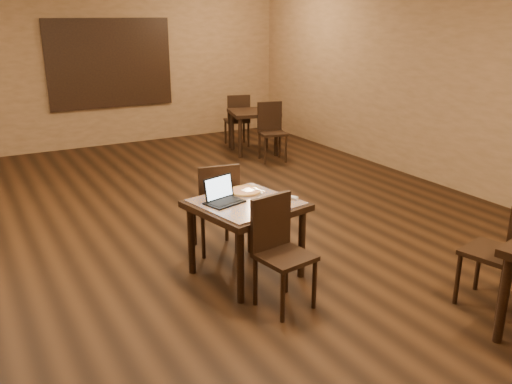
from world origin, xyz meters
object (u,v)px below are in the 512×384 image
tiled_table (246,212)px  other_table_a_chair_far (238,117)px  pizza_pan (245,192)px  other_table_c_chair_far (504,247)px  chair_main_near (279,245)px  chair_main_far (217,203)px  other_table_a_chair_near (271,128)px  other_table_a (254,118)px  laptop (222,196)px

tiled_table → other_table_a_chair_far: bearing=52.0°
pizza_pan → other_table_c_chair_far: other_table_c_chair_far is taller
other_table_a_chair_far → other_table_c_chair_far: (-0.85, -6.48, 0.01)m
pizza_pan → other_table_c_chair_far: (1.47, -1.87, -0.19)m
chair_main_near → chair_main_far: chair_main_far is taller
other_table_a_chair_near → tiled_table: bearing=-109.4°
tiled_table → other_table_c_chair_far: bearing=-56.9°
other_table_c_chair_far → tiled_table: bearing=-58.8°
other_table_a_chair_far → other_table_a: bearing=106.9°
chair_main_near → other_table_a: chair_main_near is taller
chair_main_far → laptop: size_ratio=2.53×
chair_main_far → other_table_a_chair_near: size_ratio=0.99×
tiled_table → other_table_a_chair_near: (2.49, 3.68, -0.10)m
chair_main_near → chair_main_far: 1.23m
tiled_table → pizza_pan: bearing=52.2°
tiled_table → other_table_a: bearing=48.7°
chair_main_far → other_table_a_chair_far: other_table_a_chair_far is taller
laptop → other_table_c_chair_far: bearing=-60.1°
other_table_a_chair_near → other_table_a_chair_far: same height
chair_main_near → laptop: laptop is taller
pizza_pan → other_table_a_chair_far: 5.16m
other_table_a_chair_near → other_table_a_chair_far: bearing=106.9°
chair_main_far → other_table_a: size_ratio=0.99×
tiled_table → chair_main_near: chair_main_near is taller
other_table_a → other_table_c_chair_far: bearing=-83.7°
pizza_pan → chair_main_far: bearing=109.7°
tiled_table → chair_main_far: size_ratio=1.09×
other_table_a → chair_main_far: bearing=-109.5°
laptop → other_table_c_chair_far: 2.51m
tiled_table → other_table_a: other_table_a is taller
other_table_a → other_table_c_chair_far: size_ratio=0.98×
laptop → other_table_a_chair_near: bearing=37.0°
pizza_pan → other_table_a: 4.66m
chair_main_far → pizza_pan: bearing=119.0°
other_table_a_chair_near → chair_main_far: bearing=-114.6°
chair_main_near → other_table_a_chair_near: other_table_a_chair_near is taller
other_table_c_chair_far → chair_main_far: bearing=-67.6°
other_table_a → other_table_a_chair_far: (-0.02, 0.58, -0.08)m
chair_main_far → other_table_c_chair_far: bearing=134.9°
other_table_a_chair_near → other_table_c_chair_far: other_table_c_chair_far is taller
other_table_a → other_table_a_chair_near: (0.02, -0.58, -0.08)m
laptop → chair_main_far: bearing=54.0°
chair_main_near → other_table_a: size_ratio=0.97×
chair_main_far → pizza_pan: 0.45m
laptop → other_table_a_chair_far: size_ratio=0.39×
chair_main_near → other_table_c_chair_far: 1.90m
chair_main_near → other_table_c_chair_far: (1.61, -1.02, 0.02)m
other_table_c_chair_far → pizza_pan: bearing=-64.9°
laptop → pizza_pan: (0.32, 0.14, -0.06)m
other_table_a_chair_far → other_table_c_chair_far: bearing=97.2°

